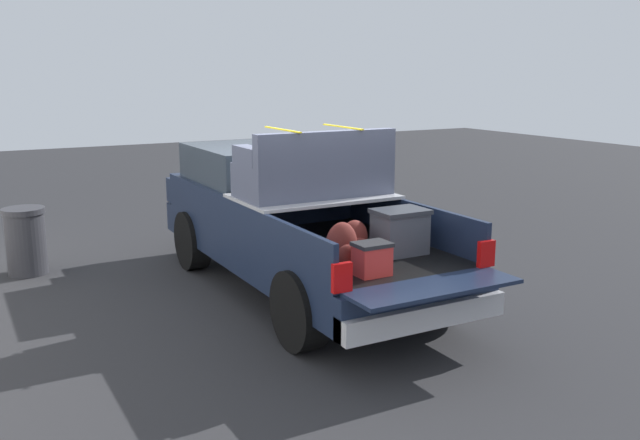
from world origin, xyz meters
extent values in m
plane|color=#262628|center=(0.00, 0.00, 0.00)|extent=(40.00, 40.00, 0.00)
cube|color=#162138|center=(0.00, 0.00, 0.63)|extent=(5.50, 1.92, 0.43)
cube|color=black|center=(-1.20, 0.00, 0.87)|extent=(2.80, 1.80, 0.04)
cube|color=#162138|center=(-1.20, 0.93, 1.10)|extent=(2.80, 0.06, 0.50)
cube|color=#162138|center=(-1.20, -0.93, 1.10)|extent=(2.80, 0.06, 0.50)
cube|color=#162138|center=(0.17, 0.00, 1.10)|extent=(0.06, 1.80, 0.50)
cube|color=#162138|center=(-2.88, 0.00, 0.87)|extent=(0.55, 1.80, 0.04)
cube|color=#B2B2B7|center=(-0.43, 0.00, 1.37)|extent=(1.25, 1.92, 0.04)
cube|color=#162138|center=(1.35, 0.00, 1.10)|extent=(2.30, 1.92, 0.50)
cube|color=#2D3842|center=(1.25, 0.00, 1.60)|extent=(1.94, 1.76, 0.50)
cube|color=#162138|center=(2.70, 0.00, 1.04)|extent=(0.40, 1.82, 0.38)
cube|color=#B2B2B7|center=(-2.72, 0.00, 0.54)|extent=(0.24, 1.92, 0.24)
cube|color=red|center=(-2.62, 0.88, 1.03)|extent=(0.06, 0.20, 0.28)
cube|color=red|center=(-2.62, -0.88, 1.03)|extent=(0.06, 0.20, 0.28)
cylinder|color=black|center=(1.75, 0.88, 0.44)|extent=(0.87, 0.30, 0.87)
cylinder|color=black|center=(1.75, -0.88, 0.44)|extent=(0.87, 0.30, 0.87)
cylinder|color=black|center=(-1.75, 0.88, 0.44)|extent=(0.87, 0.30, 0.87)
cylinder|color=black|center=(-1.75, -0.88, 0.44)|extent=(0.87, 0.30, 0.87)
cube|color=#474C56|center=(-1.74, -0.40, 1.12)|extent=(0.40, 0.55, 0.46)
cube|color=#31353C|center=(-1.74, -0.40, 1.37)|extent=(0.44, 0.59, 0.05)
ellipsoid|color=maroon|center=(-1.59, 0.12, 1.09)|extent=(0.20, 0.34, 0.41)
ellipsoid|color=maroon|center=(-1.70, 0.12, 1.03)|extent=(0.09, 0.24, 0.18)
ellipsoid|color=maroon|center=(-1.95, 0.49, 1.14)|extent=(0.20, 0.37, 0.50)
ellipsoid|color=maroon|center=(-2.06, 0.49, 1.06)|extent=(0.09, 0.26, 0.22)
cube|color=red|center=(-2.30, 0.34, 1.04)|extent=(0.26, 0.34, 0.30)
cube|color=#262628|center=(-2.30, 0.34, 1.21)|extent=(0.28, 0.36, 0.04)
cube|color=#4C5166|center=(-0.43, 0.00, 1.60)|extent=(0.86, 1.86, 0.42)
cube|color=#4C5166|center=(-0.77, 0.00, 2.01)|extent=(0.16, 1.86, 0.40)
cube|color=#4C5166|center=(-0.38, 0.83, 1.92)|extent=(0.62, 0.20, 0.22)
cube|color=#4C5166|center=(-0.38, -0.83, 1.92)|extent=(0.62, 0.20, 0.22)
cube|color=yellow|center=(-0.43, 0.42, 2.22)|extent=(0.96, 0.03, 0.02)
cube|color=yellow|center=(-0.43, -0.42, 2.22)|extent=(0.96, 0.03, 0.02)
cylinder|color=#2D2D33|center=(2.65, 3.09, 0.45)|extent=(0.56, 0.56, 0.90)
cylinder|color=#2D2D33|center=(2.65, 3.09, 0.94)|extent=(0.60, 0.60, 0.08)
camera|label=1|loc=(-7.87, 4.00, 2.91)|focal=38.54mm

